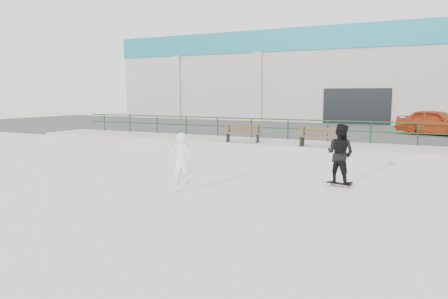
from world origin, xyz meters
The scene contains 11 objects.
ground centered at (0.00, 0.00, 0.00)m, with size 120.00×120.00×0.00m, color silver.
ledge centered at (0.00, 9.50, 0.25)m, with size 30.00×3.00×0.50m, color #B2ACA2.
parking_strip centered at (0.00, 18.00, 0.25)m, with size 60.00×14.00×0.50m, color #3D3D3D.
railing centered at (0.00, 10.80, 1.24)m, with size 28.00×0.06×1.03m.
commercial_building centered at (0.00, 31.99, 4.58)m, with size 44.20×16.33×8.00m.
bench_left centered at (-2.55, 8.75, 0.90)m, with size 1.81×0.85×0.80m.
bench_right centered at (1.20, 8.46, 0.91)m, with size 1.82×0.59×0.83m.
red_car centered at (5.62, 16.73, 1.22)m, with size 1.70×4.22×1.44m, color #AB3615.
skateboard centered at (3.25, 2.99, 0.07)m, with size 0.81×0.40×0.09m.
standing_skater centered at (3.25, 2.99, 1.00)m, with size 0.88×0.68×1.80m, color black.
seated_skater centered at (-0.62, 0.20, 0.85)m, with size 0.62×0.41×1.71m, color white.
Camera 1 is at (5.97, -10.20, 2.79)m, focal length 35.00 mm.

